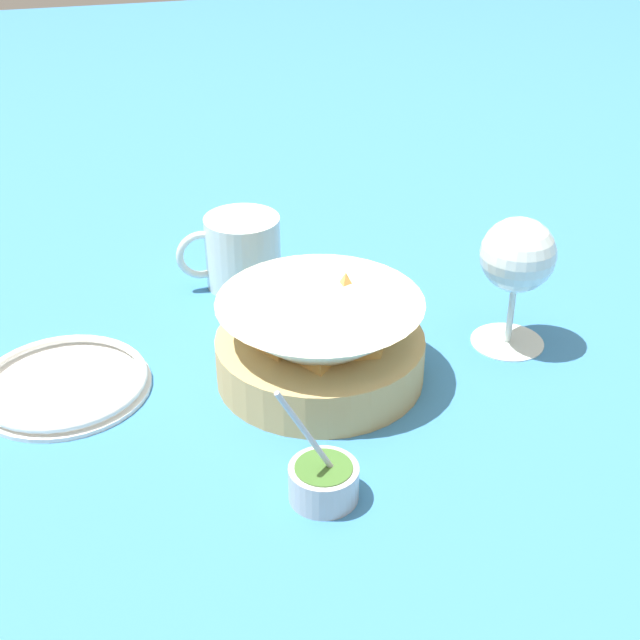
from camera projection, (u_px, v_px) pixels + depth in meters
name	position (u px, v px, depth m)	size (l,w,h in m)	color
ground_plane	(354.00, 386.00, 0.91)	(4.00, 4.00, 0.00)	teal
food_basket	(321.00, 343.00, 0.90)	(0.21, 0.21, 0.10)	tan
sauce_cup	(323.00, 480.00, 0.75)	(0.07, 0.06, 0.12)	#B7B7BC
wine_glass	(517.00, 260.00, 0.93)	(0.08, 0.08, 0.15)	silver
beer_mug	(242.00, 254.00, 1.07)	(0.13, 0.09, 0.09)	silver
side_plate	(63.00, 383.00, 0.90)	(0.18, 0.18, 0.01)	white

